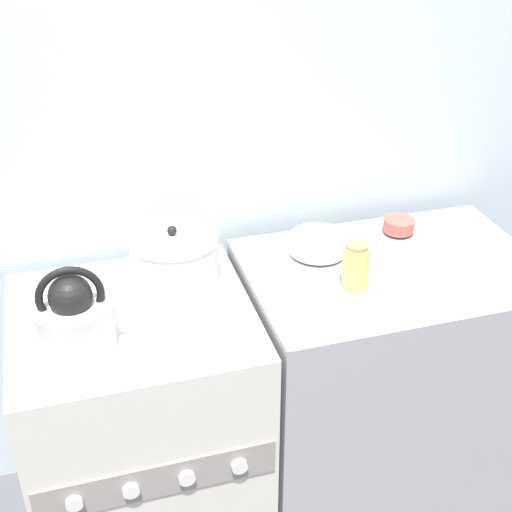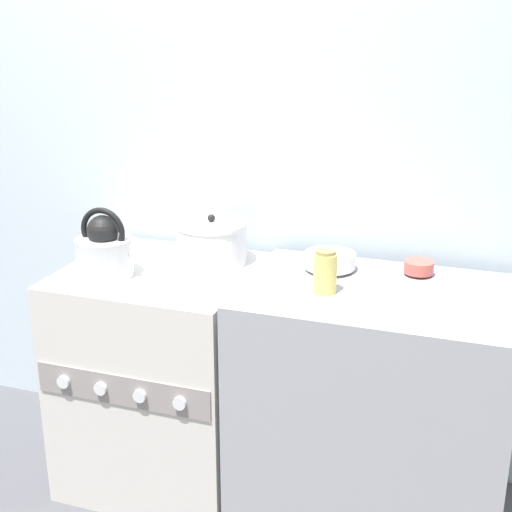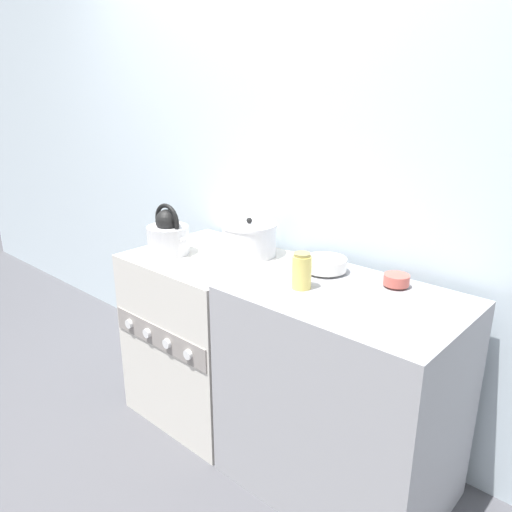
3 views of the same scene
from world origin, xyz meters
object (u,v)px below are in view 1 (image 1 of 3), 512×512
(kettle, at_px, (75,319))
(small_ceramic_bowl, at_px, (399,225))
(cooking_pot, at_px, (174,258))
(enamel_bowl, at_px, (318,244))
(storage_jar, at_px, (356,266))
(stove, at_px, (143,428))

(kettle, bearing_deg, small_ceramic_bowl, 15.40)
(cooking_pot, relative_size, enamel_bowl, 1.48)
(enamel_bowl, height_order, storage_jar, storage_jar)
(cooking_pot, xyz_separation_m, small_ceramic_bowl, (0.74, 0.04, -0.02))
(enamel_bowl, bearing_deg, stove, -168.08)
(kettle, distance_m, cooking_pot, 0.39)
(stove, relative_size, storage_jar, 5.98)
(storage_jar, bearing_deg, stove, 172.63)
(kettle, relative_size, enamel_bowl, 1.38)
(cooking_pot, distance_m, storage_jar, 0.52)
(cooking_pot, bearing_deg, enamel_bowl, -1.52)
(cooking_pot, distance_m, enamel_bowl, 0.44)
(stove, height_order, storage_jar, storage_jar)
(enamel_bowl, bearing_deg, small_ceramic_bowl, 9.59)
(kettle, relative_size, small_ceramic_bowl, 2.46)
(small_ceramic_bowl, height_order, storage_jar, storage_jar)
(kettle, bearing_deg, storage_jar, 2.20)
(kettle, height_order, small_ceramic_bowl, kettle)
(cooking_pot, distance_m, small_ceramic_bowl, 0.74)
(enamel_bowl, xyz_separation_m, small_ceramic_bowl, (0.29, 0.05, -0.01))
(stove, bearing_deg, small_ceramic_bowl, 11.15)
(stove, height_order, kettle, kettle)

